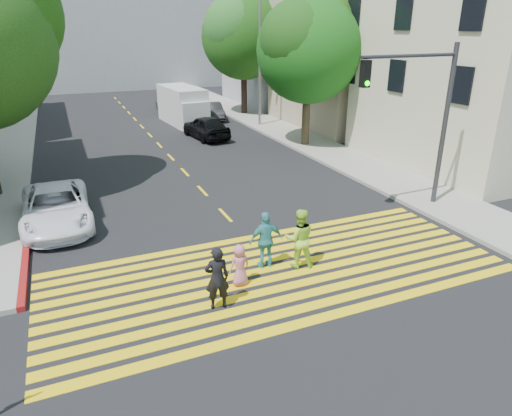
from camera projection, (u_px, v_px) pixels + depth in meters
ground at (299, 294)px, 12.35m from camera, size 120.00×120.00×0.00m
sidewalk_left at (8, 143)px, 28.01m from camera, size 3.00×40.00×0.15m
sidewalk_right at (306, 142)px, 28.23m from camera, size 3.00×60.00×0.15m
curb_red at (27, 245)px, 14.93m from camera, size 0.20×8.00×0.16m
crosswalk at (279, 272)px, 13.44m from camera, size 13.40×5.30×0.01m
lane_line at (146, 130)px, 31.56m from camera, size 0.12×34.40×0.01m
building_right_cream at (492, 63)px, 22.79m from camera, size 10.00×10.00×10.00m
building_right_tan at (362, 52)px, 32.18m from camera, size 10.00×10.00×10.00m
building_right_grey at (291, 46)px, 41.57m from camera, size 10.00×10.00×10.00m
backdrop_block at (99, 33)px, 51.10m from camera, size 30.00×8.00×12.00m
tree_right_near at (310, 44)px, 25.40m from camera, size 7.23×7.03×8.58m
tree_right_far at (244, 32)px, 35.03m from camera, size 8.26×8.16×9.35m
pedestrian_man at (217, 278)px, 11.46m from camera, size 0.67×0.48×1.71m
pedestrian_woman at (299, 238)px, 13.45m from camera, size 1.07×0.94×1.84m
pedestrian_child at (240, 265)px, 12.58m from camera, size 0.64×0.47×1.22m
pedestrian_extra at (266, 240)px, 13.42m from camera, size 1.06×0.48×1.77m
white_sedan at (56, 207)px, 16.37m from camera, size 2.34×5.01×1.39m
dark_car_near at (206, 127)px, 29.09m from camera, size 2.29×4.52×1.47m
silver_car at (170, 103)px, 38.40m from camera, size 1.87×4.55×1.32m
dark_car_parked at (213, 111)px, 35.07m from camera, size 1.81×3.96×1.26m
white_van at (184, 107)px, 33.26m from camera, size 2.57×5.75×2.64m
traffic_signal at (425, 107)px, 16.54m from camera, size 4.24×0.46×6.21m
street_lamp at (257, 46)px, 30.75m from camera, size 2.17×0.36×9.58m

